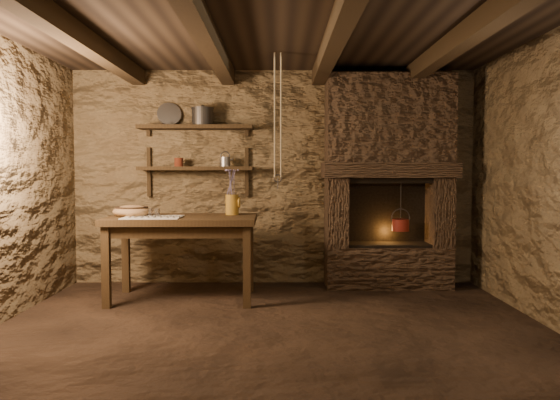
{
  "coord_description": "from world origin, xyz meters",
  "views": [
    {
      "loc": [
        0.06,
        -4.17,
        1.27
      ],
      "look_at": [
        0.07,
        0.9,
        1.0
      ],
      "focal_mm": 35.0,
      "sensor_mm": 36.0,
      "label": 1
    }
  ],
  "objects_px": {
    "iron_stockpot": "(203,117)",
    "stoneware_jug": "(232,195)",
    "work_table": "(183,255)",
    "red_pot": "(401,224)",
    "wooden_bowl": "(132,211)"
  },
  "relations": [
    {
      "from": "iron_stockpot",
      "to": "stoneware_jug",
      "type": "bearing_deg",
      "value": -51.75
    },
    {
      "from": "iron_stockpot",
      "to": "work_table",
      "type": "bearing_deg",
      "value": -99.73
    },
    {
      "from": "work_table",
      "to": "red_pot",
      "type": "xyz_separation_m",
      "value": [
        2.27,
        0.55,
        0.25
      ]
    },
    {
      "from": "work_table",
      "to": "iron_stockpot",
      "type": "relative_size",
      "value": 6.19
    },
    {
      "from": "wooden_bowl",
      "to": "iron_stockpot",
      "type": "xyz_separation_m",
      "value": [
        0.63,
        0.6,
        0.99
      ]
    },
    {
      "from": "iron_stockpot",
      "to": "red_pot",
      "type": "bearing_deg",
      "value": -3.18
    },
    {
      "from": "work_table",
      "to": "wooden_bowl",
      "type": "height_order",
      "value": "wooden_bowl"
    },
    {
      "from": "work_table",
      "to": "iron_stockpot",
      "type": "height_order",
      "value": "iron_stockpot"
    },
    {
      "from": "iron_stockpot",
      "to": "wooden_bowl",
      "type": "bearing_deg",
      "value": -136.48
    },
    {
      "from": "stoneware_jug",
      "to": "wooden_bowl",
      "type": "distance_m",
      "value": 1.01
    },
    {
      "from": "red_pot",
      "to": "iron_stockpot",
      "type": "bearing_deg",
      "value": 176.82
    },
    {
      "from": "wooden_bowl",
      "to": "iron_stockpot",
      "type": "bearing_deg",
      "value": 43.52
    },
    {
      "from": "wooden_bowl",
      "to": "iron_stockpot",
      "type": "height_order",
      "value": "iron_stockpot"
    },
    {
      "from": "work_table",
      "to": "wooden_bowl",
      "type": "distance_m",
      "value": 0.67
    },
    {
      "from": "stoneware_jug",
      "to": "wooden_bowl",
      "type": "xyz_separation_m",
      "value": [
        -0.99,
        -0.14,
        -0.16
      ]
    }
  ]
}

